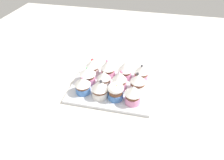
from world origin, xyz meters
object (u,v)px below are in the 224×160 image
cupcake_5 (119,80)px  cupcake_7 (87,75)px  cupcake_1 (125,70)px  cupcake_9 (116,91)px  baking_tray (112,87)px  cupcake_4 (138,82)px  cupcake_11 (83,85)px  cupcake_2 (108,68)px  cupcake_8 (133,94)px  cupcake_3 (93,66)px  cupcake_0 (141,72)px  cupcake_10 (100,88)px  cupcake_6 (104,79)px

cupcake_5 → cupcake_7: bearing=-5.2°
cupcake_1 → cupcake_9: cupcake_1 is taller
baking_tray → cupcake_7: cupcake_7 is taller
cupcake_4 → cupcake_11: size_ratio=1.04×
cupcake_7 → cupcake_11: 6.77cm
baking_tray → cupcake_7: 11.02cm
cupcake_11 → cupcake_2: bearing=-118.0°
cupcake_4 → cupcake_7: 20.28cm
cupcake_7 → cupcake_8: (-19.48, 8.18, 0.46)cm
cupcake_3 → cupcake_11: bearing=90.3°
cupcake_1 → cupcake_8: bearing=110.4°
cupcake_0 → cupcake_10: size_ratio=0.92×
cupcake_1 → cupcake_9: (1.04, 13.61, -0.51)cm
cupcake_9 → baking_tray: bearing=-66.8°
cupcake_0 → cupcake_11: (20.50, 13.41, 0.23)cm
cupcake_0 → cupcake_8: cupcake_8 is taller
cupcake_1 → cupcake_9: 13.66cm
cupcake_1 → cupcake_3: bearing=0.3°
cupcake_2 → cupcake_8: 18.74cm
cupcake_5 → cupcake_7: size_ratio=1.18×
cupcake_3 → cupcake_6: size_ratio=1.07×
baking_tray → cupcake_4: 10.93cm
cupcake_5 → cupcake_3: bearing=-29.5°
cupcake_3 → cupcake_11: 12.92cm
cupcake_6 → cupcake_11: size_ratio=0.89×
cupcake_0 → cupcake_7: size_ratio=1.03×
baking_tray → cupcake_2: (3.23, -6.46, 4.57)cm
cupcake_2 → cupcake_7: cupcake_2 is taller
cupcake_4 → cupcake_8: 7.82cm
cupcake_1 → cupcake_8: size_ratio=1.00×
cupcake_3 → cupcake_9: size_ratio=1.02×
cupcake_5 → cupcake_10: bearing=46.2°
cupcake_0 → cupcake_1: bearing=3.5°
cupcake_4 → cupcake_8: (0.79, 7.77, 0.31)cm
cupcake_1 → cupcake_2: (7.14, 0.46, 0.09)cm
baking_tray → cupcake_11: size_ratio=4.43×
cupcake_7 → cupcake_11: size_ratio=0.95×
cupcake_3 → cupcake_6: (-6.67, 7.33, -0.18)cm
cupcake_0 → cupcake_5: size_ratio=0.88×
cupcake_2 → baking_tray: bearing=116.6°
cupcake_2 → cupcake_4: cupcake_2 is taller
cupcake_8 → cupcake_9: cupcake_8 is taller
cupcake_9 → cupcake_11: 12.78cm
cupcake_2 → cupcake_10: (-0.20, 13.32, -0.22)cm
cupcake_4 → cupcake_6: cupcake_4 is taller
cupcake_2 → cupcake_6: bearing=89.6°
baking_tray → cupcake_0: (-10.61, -7.32, 4.01)cm
cupcake_9 → cupcake_10: 5.91cm
cupcake_4 → cupcake_5: 7.07cm
cupcake_7 → cupcake_2: bearing=-140.4°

